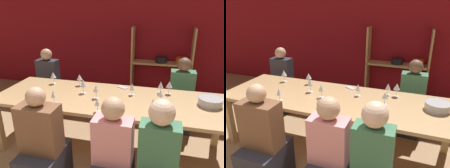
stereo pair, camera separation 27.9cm
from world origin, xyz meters
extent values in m
cube|color=maroon|center=(0.00, 3.83, 1.35)|extent=(8.80, 0.06, 2.70)
cube|color=tan|center=(0.09, 3.63, 0.72)|extent=(0.04, 0.30, 1.44)
cube|color=tan|center=(1.24, 3.63, 0.72)|extent=(0.04, 0.30, 1.44)
cube|color=tan|center=(0.66, 3.63, 0.02)|extent=(1.15, 0.30, 0.04)
cylinder|color=#E0561E|center=(0.28, 3.63, 0.08)|extent=(0.19, 0.19, 0.10)
sphere|color=black|center=(0.28, 3.63, 0.14)|extent=(0.02, 0.02, 0.02)
cylinder|color=silver|center=(0.66, 3.63, 0.08)|extent=(0.25, 0.25, 0.09)
sphere|color=black|center=(0.66, 3.63, 0.14)|extent=(0.02, 0.02, 0.02)
cylinder|color=silver|center=(1.05, 3.63, 0.10)|extent=(0.20, 0.20, 0.12)
sphere|color=black|center=(1.05, 3.63, 0.17)|extent=(0.02, 0.02, 0.02)
cube|color=tan|center=(0.66, 3.63, 0.74)|extent=(1.15, 0.30, 0.04)
cylinder|color=black|center=(0.66, 3.63, 0.81)|extent=(0.23, 0.23, 0.11)
sphere|color=black|center=(0.66, 3.63, 0.88)|extent=(0.02, 0.02, 0.02)
cylinder|color=#E0561E|center=(1.05, 3.63, 0.82)|extent=(0.21, 0.21, 0.12)
sphere|color=black|center=(1.05, 3.63, 0.89)|extent=(0.02, 0.02, 0.02)
cube|color=tan|center=(0.11, 1.71, 0.73)|extent=(2.95, 0.97, 0.04)
cube|color=tan|center=(-1.29, 1.31, 0.36)|extent=(0.08, 0.08, 0.71)
cube|color=tan|center=(-1.29, 2.12, 0.36)|extent=(0.08, 0.08, 0.71)
cube|color=tan|center=(1.51, 2.12, 0.36)|extent=(0.08, 0.08, 0.71)
cylinder|color=#B7BABC|center=(1.30, 1.80, 0.80)|extent=(0.27, 0.27, 0.09)
torus|color=#B7BABC|center=(1.30, 1.80, 0.84)|extent=(0.28, 0.28, 0.01)
cylinder|color=white|center=(-0.27, 1.78, 0.75)|extent=(0.07, 0.07, 0.00)
cylinder|color=white|center=(-0.27, 1.78, 0.80)|extent=(0.01, 0.01, 0.09)
cone|color=white|center=(-0.27, 1.78, 0.89)|extent=(0.08, 0.08, 0.10)
cylinder|color=white|center=(-0.83, 2.01, 0.75)|extent=(0.07, 0.07, 0.00)
cylinder|color=white|center=(-0.83, 2.01, 0.80)|extent=(0.01, 0.01, 0.09)
cone|color=white|center=(-0.83, 2.01, 0.89)|extent=(0.08, 0.08, 0.08)
cylinder|color=beige|center=(-0.83, 2.01, 0.87)|extent=(0.05, 0.05, 0.03)
cylinder|color=white|center=(-0.06, 1.66, 0.75)|extent=(0.06, 0.06, 0.00)
cylinder|color=white|center=(-0.06, 1.66, 0.80)|extent=(0.01, 0.01, 0.09)
cone|color=white|center=(-0.06, 1.66, 0.88)|extent=(0.07, 0.07, 0.08)
cylinder|color=maroon|center=(-0.06, 1.66, 0.86)|extent=(0.04, 0.04, 0.03)
cylinder|color=white|center=(0.66, 1.44, 0.75)|extent=(0.07, 0.07, 0.00)
cylinder|color=white|center=(0.66, 1.44, 0.79)|extent=(0.01, 0.01, 0.07)
cone|color=white|center=(0.66, 1.44, 0.87)|extent=(0.06, 0.06, 0.10)
cylinder|color=white|center=(0.72, 1.73, 0.75)|extent=(0.07, 0.07, 0.00)
cylinder|color=white|center=(0.72, 1.73, 0.80)|extent=(0.01, 0.01, 0.08)
cone|color=white|center=(0.72, 1.73, 0.87)|extent=(0.07, 0.07, 0.07)
cylinder|color=beige|center=(0.72, 1.73, 0.86)|extent=(0.04, 0.04, 0.03)
cylinder|color=white|center=(0.82, 2.02, 0.75)|extent=(0.06, 0.06, 0.00)
cylinder|color=white|center=(0.82, 2.02, 0.80)|extent=(0.01, 0.01, 0.09)
cone|color=white|center=(0.82, 2.02, 0.89)|extent=(0.08, 0.08, 0.08)
cylinder|color=beige|center=(0.82, 2.02, 0.87)|extent=(0.04, 0.04, 0.03)
cylinder|color=white|center=(0.71, 2.03, 0.75)|extent=(0.06, 0.06, 0.00)
cylinder|color=white|center=(0.71, 2.03, 0.79)|extent=(0.01, 0.01, 0.07)
cone|color=white|center=(0.71, 2.03, 0.87)|extent=(0.07, 0.07, 0.08)
cylinder|color=maroon|center=(0.71, 2.03, 0.85)|extent=(0.04, 0.04, 0.03)
cylinder|color=white|center=(-0.50, 1.40, 0.75)|extent=(0.07, 0.07, 0.00)
cylinder|color=white|center=(-0.50, 1.40, 0.79)|extent=(0.01, 0.01, 0.07)
cone|color=white|center=(-0.50, 1.40, 0.87)|extent=(0.06, 0.06, 0.09)
cylinder|color=white|center=(0.07, 1.32, 0.75)|extent=(0.06, 0.06, 0.00)
cylinder|color=white|center=(0.07, 1.32, 0.79)|extent=(0.01, 0.01, 0.07)
cone|color=white|center=(0.07, 1.32, 0.87)|extent=(0.06, 0.06, 0.08)
cylinder|color=beige|center=(0.07, 1.32, 0.85)|extent=(0.03, 0.03, 0.03)
cylinder|color=white|center=(-0.43, 2.03, 0.75)|extent=(0.06, 0.06, 0.00)
cylinder|color=white|center=(-0.43, 2.03, 0.80)|extent=(0.01, 0.01, 0.08)
cone|color=white|center=(-0.43, 2.03, 0.88)|extent=(0.08, 0.08, 0.08)
cylinder|color=white|center=(0.36, 1.87, 0.75)|extent=(0.07, 0.07, 0.00)
cylinder|color=white|center=(0.36, 1.87, 0.79)|extent=(0.01, 0.01, 0.07)
cone|color=white|center=(0.36, 1.87, 0.87)|extent=(0.06, 0.06, 0.09)
cube|color=silver|center=(0.19, 2.09, 0.76)|extent=(0.16, 0.14, 0.01)
cube|color=#2D2D38|center=(-0.40, 0.91, 0.22)|extent=(0.41, 0.51, 0.45)
cube|color=brown|center=(-0.40, 0.91, 0.70)|extent=(0.41, 0.23, 0.51)
sphere|color=tan|center=(-0.40, 0.91, 1.05)|extent=(0.19, 0.19, 0.19)
cube|color=#2D2D38|center=(1.02, 2.49, 0.23)|extent=(0.35, 0.44, 0.45)
cube|color=#3D7551|center=(1.02, 2.49, 0.70)|extent=(0.35, 0.19, 0.49)
sphere|color=brown|center=(1.02, 2.49, 1.04)|extent=(0.20, 0.20, 0.20)
cube|color=pink|center=(0.33, 0.96, 0.66)|extent=(0.37, 0.21, 0.47)
sphere|color=tan|center=(0.33, 0.96, 1.00)|extent=(0.21, 0.21, 0.21)
cube|color=#2D2D38|center=(-1.21, 2.50, 0.25)|extent=(0.36, 0.45, 0.49)
cube|color=#2D2D38|center=(-1.21, 2.50, 0.73)|extent=(0.36, 0.20, 0.48)
sphere|color=tan|center=(-1.21, 2.50, 1.06)|extent=(0.19, 0.19, 0.19)
cube|color=#3D7551|center=(0.76, 0.92, 0.69)|extent=(0.35, 0.19, 0.47)
sphere|color=beige|center=(0.76, 0.92, 1.04)|extent=(0.22, 0.22, 0.22)
camera|label=1|loc=(0.75, -0.73, 1.88)|focal=35.00mm
camera|label=2|loc=(1.02, -0.64, 1.88)|focal=35.00mm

